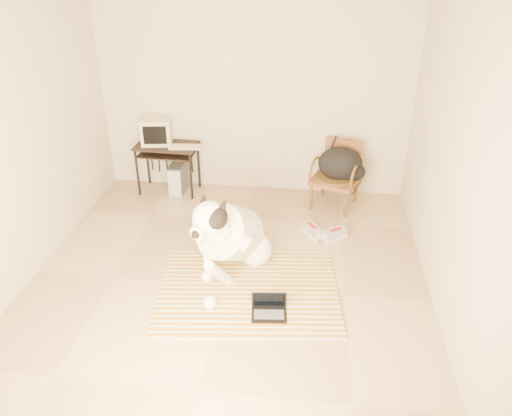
% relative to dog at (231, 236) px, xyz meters
% --- Properties ---
extents(floor, '(4.50, 4.50, 0.00)m').
position_rel_dog_xyz_m(floor, '(-0.01, -0.28, -0.41)').
color(floor, tan).
rests_on(floor, ground).
extents(wall_back, '(4.50, 0.00, 4.50)m').
position_rel_dog_xyz_m(wall_back, '(-0.01, 1.97, 0.94)').
color(wall_back, beige).
rests_on(wall_back, floor).
extents(wall_front, '(4.50, 0.00, 4.50)m').
position_rel_dog_xyz_m(wall_front, '(-0.01, -2.53, 0.94)').
color(wall_front, beige).
rests_on(wall_front, floor).
extents(wall_left, '(0.00, 4.50, 4.50)m').
position_rel_dog_xyz_m(wall_left, '(-2.01, -0.28, 0.94)').
color(wall_left, beige).
rests_on(wall_left, floor).
extents(wall_right, '(0.00, 4.50, 4.50)m').
position_rel_dog_xyz_m(wall_right, '(1.99, -0.28, 0.94)').
color(wall_right, beige).
rests_on(wall_right, floor).
extents(rug, '(1.89, 1.52, 0.02)m').
position_rel_dog_xyz_m(rug, '(0.22, -0.35, -0.40)').
color(rug, '#C46D0C').
rests_on(rug, floor).
extents(dog, '(0.78, 1.42, 1.04)m').
position_rel_dog_xyz_m(dog, '(0.00, 0.00, 0.00)').
color(dog, white).
rests_on(dog, rug).
extents(laptop, '(0.34, 0.26, 0.22)m').
position_rel_dog_xyz_m(laptop, '(0.46, -0.66, -0.34)').
color(laptop, black).
rests_on(laptop, rug).
extents(computer_desk, '(0.83, 0.49, 0.67)m').
position_rel_dog_xyz_m(computer_desk, '(-1.12, 1.71, 0.16)').
color(computer_desk, black).
rests_on(computer_desk, floor).
extents(crt_monitor, '(0.43, 0.41, 0.34)m').
position_rel_dog_xyz_m(crt_monitor, '(-1.26, 1.79, 0.43)').
color(crt_monitor, beige).
rests_on(crt_monitor, computer_desk).
extents(desk_keyboard, '(0.43, 0.19, 0.03)m').
position_rel_dog_xyz_m(desk_keyboard, '(-0.85, 1.65, 0.27)').
color(desk_keyboard, beige).
rests_on(desk_keyboard, computer_desk).
extents(pc_tower, '(0.18, 0.43, 0.40)m').
position_rel_dog_xyz_m(pc_tower, '(-1.00, 1.73, -0.21)').
color(pc_tower, '#4B4B4D').
rests_on(pc_tower, floor).
extents(rattan_chair, '(0.69, 0.68, 0.82)m').
position_rel_dog_xyz_m(rattan_chair, '(1.10, 1.60, 0.00)').
color(rattan_chair, brown).
rests_on(rattan_chair, floor).
extents(backpack, '(0.59, 0.46, 0.41)m').
position_rel_dog_xyz_m(backpack, '(1.16, 1.57, 0.15)').
color(backpack, black).
rests_on(backpack, rattan_chair).
extents(sneaker_left, '(0.28, 0.34, 0.11)m').
position_rel_dog_xyz_m(sneaker_left, '(0.83, 0.80, -0.36)').
color(sneaker_left, silver).
rests_on(sneaker_left, floor).
extents(sneaker_right, '(0.32, 0.29, 0.11)m').
position_rel_dog_xyz_m(sneaker_right, '(1.08, 0.75, -0.36)').
color(sneaker_right, silver).
rests_on(sneaker_right, floor).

